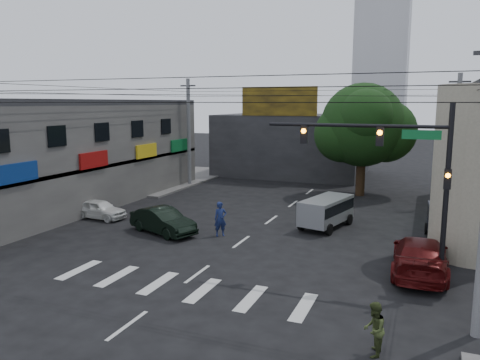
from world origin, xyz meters
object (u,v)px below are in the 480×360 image
Objects in this scene: street_tree at (363,125)px; utility_pole_far_left at (189,133)px; maroon_sedan at (420,256)px; traffic_officer at (220,219)px; dark_sedan at (163,221)px; utility_pole_far_right at (455,140)px; traffic_gantry at (401,165)px; white_compact at (100,209)px; navy_van at (447,227)px; pedestrian_olive at (374,329)px; silver_minivan at (326,213)px.

utility_pole_far_left is (-14.50, -1.00, -0.87)m from street_tree.
traffic_officer is (-10.19, 2.02, 0.16)m from maroon_sedan.
utility_pole_far_right is at bearing -25.83° from dark_sedan.
maroon_sedan is at bearing 60.85° from traffic_gantry.
traffic_officer is at bearing -90.84° from white_compact.
utility_pole_far_right reaches higher than street_tree.
traffic_officer is (-11.97, -13.38, -3.65)m from utility_pole_far_right.
white_compact is at bearing -9.78° from maroon_sedan.
traffic_officer is at bearing 101.70° from navy_van.
pedestrian_olive is at bearing 166.42° from navy_van.
dark_sedan is 9.38m from silver_minivan.
traffic_gantry is 4.51× the size of pedestrian_olive.
white_compact is at bearing 166.42° from traffic_gantry.
utility_pole_far_left is at bearing 59.82° from navy_van.
traffic_officer is 1.18× the size of pedestrian_olive.
pedestrian_olive is at bearing -51.57° from utility_pole_far_left.
silver_minivan is (14.00, -9.48, -3.73)m from utility_pole_far_left.
street_tree is at bearing 24.22° from navy_van.
street_tree is 1.58× the size of maroon_sedan.
silver_minivan is at bearing -126.42° from utility_pole_far_right.
utility_pole_far_right reaches higher than maroon_sedan.
maroon_sedan is (-1.78, -15.40, -3.81)m from utility_pole_far_right.
utility_pole_far_right is (2.68, 17.00, -0.23)m from traffic_gantry.
silver_minivan is at bearing -0.40° from traffic_officer.
utility_pole_far_left is at bearing -140.32° from pedestrian_olive.
navy_van is 11.78m from traffic_officer.
maroon_sedan is (0.89, 1.60, -4.04)m from traffic_gantry.
white_compact is at bearing -118.64° from pedestrian_olive.
maroon_sedan is (18.80, -2.72, 0.19)m from white_compact.
dark_sedan is 15.05m from navy_van.
street_tree is at bearing 101.99° from traffic_gantry.
utility_pole_far_right reaches higher than dark_sedan.
utility_pole_far_left is (-18.32, 17.00, -0.23)m from traffic_gantry.
utility_pole_far_right reaches higher than silver_minivan.
utility_pole_far_right is 5.76× the size of pedestrian_olive.
utility_pole_far_left reaches higher than white_compact.
maroon_sedan is 7.89m from silver_minivan.
pedestrian_olive is at bearing -116.05° from white_compact.
dark_sedan is 5.61m from white_compact.
white_compact is 20.13m from navy_van.
silver_minivan is 6.46m from navy_van.
traffic_gantry is 0.78× the size of utility_pole_far_left.
dark_sedan is 2.41× the size of traffic_officer.
street_tree reaches higher than maroon_sedan.
street_tree is 17.70m from maroon_sedan.
utility_pole_far_right is 15.97m from maroon_sedan.
street_tree reaches higher than traffic_officer.
maroon_sedan is at bearing -94.41° from white_compact.
navy_van is 12.75m from pedestrian_olive.
white_compact is at bearing -148.37° from utility_pole_far_right.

